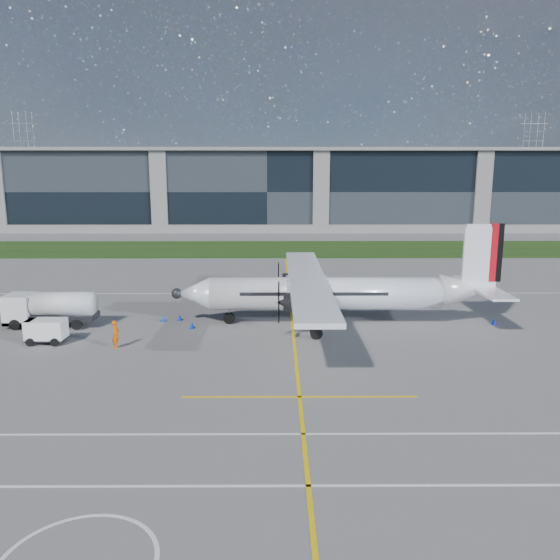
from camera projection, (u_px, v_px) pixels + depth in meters
name	position (u px, v px, depth m)	size (l,w,h in m)	color
ground	(263.00, 257.00, 72.83)	(400.00, 400.00, 0.00)	#5D5B58
grass_strip	(265.00, 249.00, 80.67)	(400.00, 18.00, 0.04)	#1B380F
terminal_building	(268.00, 190.00, 110.58)	(120.00, 20.00, 15.00)	black
tree_line	(271.00, 198.00, 170.30)	(400.00, 6.00, 6.00)	black
pylon_west	(26.00, 160.00, 177.37)	(9.00, 4.60, 30.00)	gray
pylon_east	(531.00, 160.00, 178.19)	(9.00, 4.60, 30.00)	gray
yellow_taxiway_centerline	(291.00, 315.00, 43.42)	(0.20, 70.00, 0.01)	yellow
white_lane_line	(226.00, 486.00, 19.87)	(90.00, 0.15, 0.01)	white
turboprop_aircraft	(337.00, 274.00, 40.37)	(24.26, 25.16, 7.55)	white
fuel_tanker_truck	(45.00, 309.00, 40.22)	(6.86, 2.23, 2.57)	silver
baggage_tug	(46.00, 331.00, 36.34)	(2.67, 1.60, 1.60)	white
ground_crew_person	(116.00, 332.00, 35.24)	(0.86, 0.61, 2.10)	#F25907
safety_cone_nose_port	(192.00, 325.00, 39.81)	(0.36, 0.36, 0.50)	#0B2CC3
safety_cone_fwd	(163.00, 318.00, 41.69)	(0.36, 0.36, 0.50)	#0B2CC3
safety_cone_nose_stbd	(180.00, 317.00, 41.94)	(0.36, 0.36, 0.50)	#0B2CC3
safety_cone_tail	(494.00, 321.00, 40.81)	(0.36, 0.36, 0.50)	#0B2CC3
safety_cone_stbdwing	(298.00, 287.00, 52.68)	(0.36, 0.36, 0.50)	#0B2CC3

